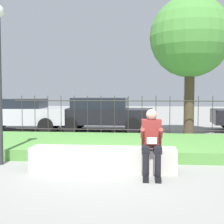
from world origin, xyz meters
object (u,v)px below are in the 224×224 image
at_px(car_parked_center, 103,113).
at_px(tree_behind_fence, 190,38).
at_px(stone_bench, 103,160).
at_px(person_seated_reader, 151,140).
at_px(car_parked_left, 21,113).

height_order(car_parked_center, tree_behind_fence, tree_behind_fence).
bearing_deg(car_parked_center, tree_behind_fence, -22.19).
distance_m(stone_bench, person_seated_reader, 1.13).
bearing_deg(stone_bench, tree_behind_fence, 64.36).
height_order(person_seated_reader, car_parked_left, car_parked_left).
bearing_deg(tree_behind_fence, car_parked_left, 169.72).
bearing_deg(car_parked_center, stone_bench, -81.99).
relative_size(stone_bench, car_parked_left, 0.72).
height_order(stone_bench, car_parked_left, car_parked_left).
relative_size(person_seated_reader, tree_behind_fence, 0.26).
xyz_separation_m(car_parked_left, tree_behind_fence, (6.79, -1.23, 2.83)).
bearing_deg(tree_behind_fence, stone_bench, -115.64).
distance_m(person_seated_reader, car_parked_left, 8.56).
distance_m(car_parked_center, car_parked_left, 3.48).
relative_size(car_parked_center, car_parked_left, 0.99).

